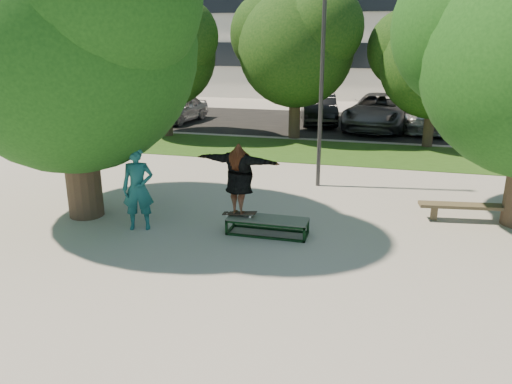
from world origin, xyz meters
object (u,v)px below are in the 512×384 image
(grind_box, at_px, (267,226))
(car_silver_a, at_px, (180,109))
(bench, at_px, (479,208))
(car_silver_b, at_px, (433,111))
(lamppost, at_px, (322,77))
(bystander, at_px, (138,188))
(car_dark, at_px, (318,108))
(tree_left, at_px, (66,28))
(car_grey, at_px, (379,111))

(grind_box, height_order, car_silver_a, car_silver_a)
(bench, distance_m, car_silver_a, 17.07)
(car_silver_a, distance_m, car_silver_b, 12.42)
(lamppost, xyz_separation_m, bystander, (-3.50, -4.46, -2.18))
(car_silver_b, bearing_deg, car_dark, -176.62)
(bench, xyz_separation_m, car_silver_a, (-12.53, 11.60, 0.30))
(lamppost, relative_size, grind_box, 3.39)
(grind_box, relative_size, bench, 0.64)
(tree_left, xyz_separation_m, bystander, (1.79, -0.56, -3.45))
(car_silver_a, bearing_deg, tree_left, -69.34)
(bystander, height_order, car_silver_b, bystander)
(bench, relative_size, car_silver_b, 0.49)
(grind_box, bearing_deg, tree_left, 177.98)
(tree_left, distance_m, car_grey, 16.12)
(tree_left, distance_m, car_silver_b, 17.71)
(tree_left, relative_size, car_silver_a, 1.84)
(car_silver_b, bearing_deg, bystander, -109.90)
(car_silver_b, bearing_deg, car_silver_a, -168.24)
(tree_left, relative_size, car_silver_b, 1.25)
(car_silver_a, bearing_deg, lamppost, -41.03)
(grind_box, relative_size, car_silver_b, 0.32)
(tree_left, xyz_separation_m, car_silver_a, (-3.11, 13.46, -3.76))
(lamppost, xyz_separation_m, car_silver_b, (3.96, 10.76, -2.33))
(car_dark, height_order, car_silver_b, car_silver_b)
(bench, height_order, car_silver_a, car_silver_a)
(bystander, bearing_deg, bench, -1.91)
(bench, xyz_separation_m, car_silver_b, (-0.17, 12.80, 0.47))
(bench, bearing_deg, car_grey, 94.58)
(lamppost, height_order, car_dark, lamppost)
(car_silver_b, bearing_deg, tree_left, -116.04)
(bystander, height_order, car_dark, bystander)
(car_silver_a, relative_size, car_dark, 0.83)
(car_dark, height_order, car_grey, car_grey)
(tree_left, distance_m, car_dark, 15.84)
(bystander, bearing_deg, grind_box, -11.90)
(tree_left, bearing_deg, lamppost, 36.42)
(lamppost, height_order, car_silver_a, lamppost)
(bench, bearing_deg, lamppost, 146.22)
(car_grey, bearing_deg, car_silver_a, -167.63)
(bench, relative_size, car_grey, 0.48)
(bench, xyz_separation_m, car_dark, (-5.62, 13.07, 0.41))
(car_dark, relative_size, car_silver_b, 0.82)
(grind_box, bearing_deg, car_silver_a, 119.87)
(lamppost, distance_m, bench, 5.38)
(grind_box, relative_size, car_dark, 0.39)
(car_grey, xyz_separation_m, car_silver_b, (2.46, 0.50, 0.01))
(lamppost, distance_m, bystander, 6.08)
(lamppost, bearing_deg, grind_box, -98.07)
(grind_box, distance_m, car_dark, 15.14)
(bystander, xyz_separation_m, bench, (7.62, 2.42, -0.61))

